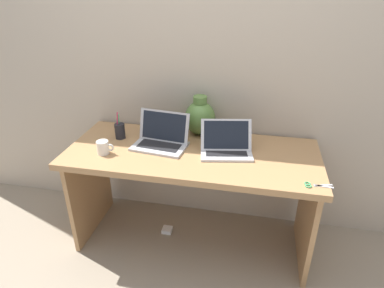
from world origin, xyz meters
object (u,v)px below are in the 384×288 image
object	(u,v)px
green_vase	(200,117)
pen_cup	(120,131)
scissors	(313,185)
coffee_mug	(103,147)
laptop_left	(162,137)
power_brick	(167,230)
laptop_right	(226,144)

from	to	relation	value
green_vase	pen_cup	xyz separation A→B (m)	(-0.51, -0.18, -0.07)
scissors	green_vase	bearing A→B (deg)	143.46
coffee_mug	scissors	size ratio (longest dim) A/B	0.74
coffee_mug	pen_cup	world-z (taller)	pen_cup
laptop_left	power_brick	bearing A→B (deg)	-37.73
green_vase	scissors	bearing A→B (deg)	-36.54
power_brick	laptop_right	bearing A→B (deg)	-0.27
laptop_right	coffee_mug	distance (m)	0.75
coffee_mug	laptop_left	bearing A→B (deg)	30.17
laptop_left	scissors	bearing A→B (deg)	-17.97
green_vase	power_brick	world-z (taller)	green_vase
laptop_right	pen_cup	distance (m)	0.72
scissors	power_brick	xyz separation A→B (m)	(-0.89, 0.28, -0.71)
laptop_right	scissors	size ratio (longest dim) A/B	2.34
laptop_left	pen_cup	size ratio (longest dim) A/B	2.00
green_vase	pen_cup	size ratio (longest dim) A/B	1.50
pen_cup	power_brick	size ratio (longest dim) A/B	2.57
coffee_mug	pen_cup	distance (m)	0.23
laptop_right	coffee_mug	world-z (taller)	laptop_right
coffee_mug	power_brick	world-z (taller)	coffee_mug
laptop_left	green_vase	world-z (taller)	green_vase
laptop_right	scissors	bearing A→B (deg)	-29.97
pen_cup	scissors	size ratio (longest dim) A/B	1.22
laptop_right	pen_cup	xyz separation A→B (m)	(-0.72, 0.05, 0.00)
coffee_mug	pen_cup	size ratio (longest dim) A/B	0.61
laptop_right	scissors	distance (m)	0.57
green_vase	coffee_mug	size ratio (longest dim) A/B	2.47
laptop_left	coffee_mug	size ratio (longest dim) A/B	3.29
laptop_left	power_brick	distance (m)	0.76
laptop_left	pen_cup	distance (m)	0.31
pen_cup	scissors	xyz separation A→B (m)	(1.21, -0.34, -0.05)
coffee_mug	power_brick	bearing A→B (deg)	28.01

